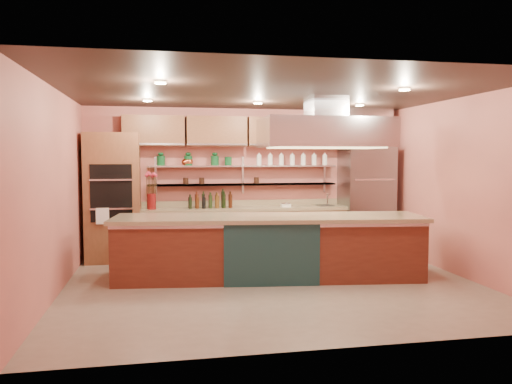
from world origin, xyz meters
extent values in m
cube|color=gray|center=(0.00, 0.00, -0.01)|extent=(6.00, 5.00, 0.02)
cube|color=black|center=(0.00, 0.00, 2.80)|extent=(6.00, 5.00, 0.02)
cube|color=#CB6D60|center=(0.00, 2.50, 1.40)|extent=(6.00, 0.04, 2.80)
cube|color=#CB6D60|center=(0.00, -2.50, 1.40)|extent=(6.00, 0.04, 2.80)
cube|color=#CB6D60|center=(-3.00, 0.00, 1.40)|extent=(0.04, 5.00, 2.80)
cube|color=#CB6D60|center=(3.00, 0.00, 1.40)|extent=(0.04, 5.00, 2.80)
cube|color=brown|center=(-2.45, 2.18, 1.15)|extent=(0.95, 0.64, 2.30)
cube|color=slate|center=(2.35, 2.14, 1.05)|extent=(0.95, 0.72, 2.10)
cube|color=tan|center=(-0.05, 2.20, 0.47)|extent=(3.84, 0.64, 0.93)
cube|color=silver|center=(-0.05, 2.37, 1.35)|extent=(3.60, 0.26, 0.03)
cube|color=silver|center=(-0.05, 2.37, 1.70)|extent=(3.60, 0.26, 0.03)
cube|color=brown|center=(0.00, 2.32, 2.35)|extent=(4.60, 0.36, 0.55)
cube|color=silver|center=(0.92, 0.41, 2.25)|extent=(2.00, 1.00, 0.45)
cube|color=#FFE5A5|center=(0.00, 0.20, 2.77)|extent=(4.00, 2.80, 0.02)
cube|color=#60291B|center=(0.02, 0.41, 0.48)|extent=(4.73, 1.57, 0.97)
cylinder|color=#640F0F|center=(-1.78, 2.15, 1.07)|extent=(0.20, 0.20, 0.28)
cube|color=black|center=(-0.71, 2.15, 1.07)|extent=(0.89, 0.41, 0.28)
cube|color=white|center=(0.73, 2.15, 0.98)|extent=(0.22, 0.19, 0.10)
cylinder|color=white|center=(1.59, 2.25, 1.04)|extent=(0.04, 0.04, 0.22)
ellipsoid|color=#C6562D|center=(-1.14, 2.37, 1.78)|extent=(0.20, 0.20, 0.13)
cylinder|color=#0E441E|center=(-0.34, 2.37, 1.80)|extent=(0.18, 0.18, 0.16)
camera|label=1|loc=(-1.61, -7.02, 1.87)|focal=35.00mm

